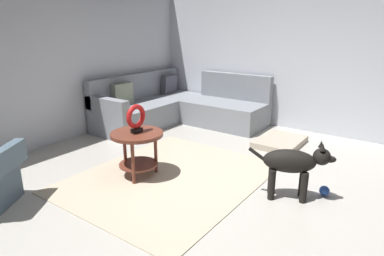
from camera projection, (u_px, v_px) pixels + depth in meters
name	position (u px, v px, depth m)	size (l,w,h in m)	color
ground_plane	(214.00, 205.00, 3.37)	(6.00, 6.00, 0.10)	#B7B2A8
wall_back	(37.00, 52.00, 4.59)	(6.00, 0.12, 2.70)	silver
wall_right	(314.00, 49.00, 5.24)	(0.12, 6.00, 2.70)	silver
area_rug	(170.00, 177.00, 3.86)	(2.30, 1.90, 0.01)	#BCAD93
sectional_couch	(177.00, 108.00, 5.94)	(2.20, 2.25, 0.88)	gray
side_table	(137.00, 143.00, 3.78)	(0.60, 0.60, 0.54)	brown
torus_sculpture	(136.00, 118.00, 3.69)	(0.28, 0.08, 0.33)	black
dog_bed_mat	(280.00, 142.00, 4.92)	(0.80, 0.60, 0.09)	#B2A38E
dog	(294.00, 164.00, 3.29)	(0.41, 0.80, 0.63)	black
dog_toy_ball	(324.00, 191.00, 3.44)	(0.10, 0.10, 0.10)	blue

